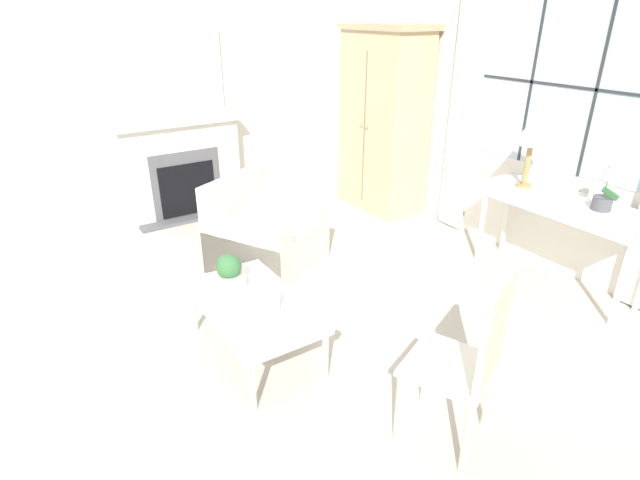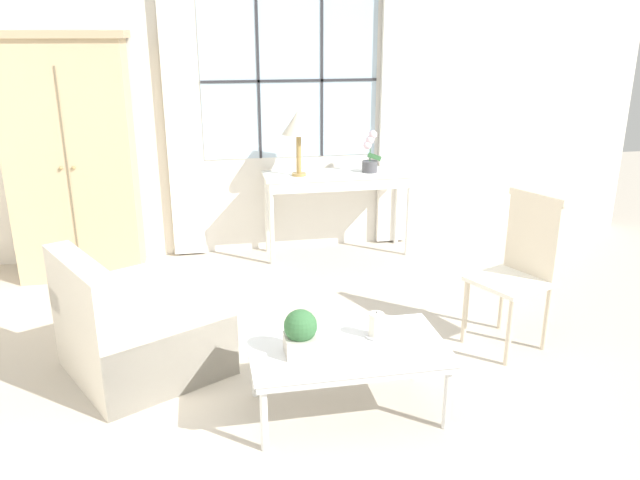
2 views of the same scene
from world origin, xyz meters
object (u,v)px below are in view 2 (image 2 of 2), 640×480
(potted_orchid, at_px, (370,156))
(coffee_table, at_px, (347,352))
(armoire, at_px, (73,157))
(table_lamp, at_px, (298,124))
(console_table, at_px, (338,182))
(side_chair_wooden, at_px, (521,262))
(pillar_candle, at_px, (376,326))
(armchair_upholstered, at_px, (139,332))
(potted_plant_small, at_px, (301,332))

(potted_orchid, bearing_deg, coffee_table, -107.71)
(armoire, bearing_deg, table_lamp, -0.58)
(console_table, bearing_deg, table_lamp, -171.44)
(console_table, distance_m, side_chair_wooden, 2.20)
(table_lamp, height_order, pillar_candle, table_lamp)
(console_table, bearing_deg, pillar_candle, -97.65)
(armchair_upholstered, height_order, potted_plant_small, armchair_upholstered)
(potted_orchid, xyz_separation_m, armchair_upholstered, (-2.01, -1.91, -0.69))
(potted_plant_small, relative_size, pillar_candle, 1.59)
(armchair_upholstered, bearing_deg, potted_plant_small, -38.74)
(armoire, distance_m, potted_orchid, 2.64)
(armchair_upholstered, xyz_separation_m, potted_plant_small, (0.92, -0.73, 0.28))
(armoire, bearing_deg, console_table, 0.91)
(side_chair_wooden, bearing_deg, pillar_candle, -155.23)
(potted_orchid, relative_size, side_chair_wooden, 0.37)
(console_table, bearing_deg, potted_orchid, -5.59)
(potted_orchid, height_order, side_chair_wooden, potted_orchid)
(console_table, xyz_separation_m, side_chair_wooden, (0.81, -2.04, -0.12))
(potted_orchid, height_order, armchair_upholstered, potted_orchid)
(table_lamp, relative_size, pillar_candle, 3.78)
(armchair_upholstered, distance_m, side_chair_wooden, 2.54)
(potted_plant_small, height_order, pillar_candle, potted_plant_small)
(armchair_upholstered, xyz_separation_m, side_chair_wooden, (2.52, -0.09, 0.33))
(console_table, bearing_deg, side_chair_wooden, -68.24)
(console_table, height_order, pillar_candle, console_table)
(armoire, xyz_separation_m, potted_orchid, (2.64, 0.01, -0.08))
(pillar_candle, bearing_deg, potted_plant_small, -166.66)
(potted_orchid, bearing_deg, console_table, 174.41)
(side_chair_wooden, bearing_deg, armoire, 147.61)
(pillar_candle, bearing_deg, potted_orchid, 75.66)
(table_lamp, relative_size, potted_orchid, 1.53)
(console_table, height_order, armchair_upholstered, armchair_upholstered)
(armoire, xyz_separation_m, armchair_upholstered, (0.63, -1.91, -0.77))
(armoire, distance_m, pillar_candle, 3.27)
(table_lamp, xyz_separation_m, armchair_upholstered, (-1.33, -1.89, -1.00))
(table_lamp, bearing_deg, console_table, 8.56)
(console_table, distance_m, potted_plant_small, 2.80)
(potted_orchid, bearing_deg, armchair_upholstered, -136.47)
(potted_plant_small, bearing_deg, side_chair_wooden, 21.74)
(table_lamp, bearing_deg, pillar_candle, -89.25)
(armchair_upholstered, height_order, pillar_candle, armchair_upholstered)
(table_lamp, distance_m, coffee_table, 2.73)
(potted_plant_small, xyz_separation_m, pillar_candle, (0.45, 0.11, -0.06))
(side_chair_wooden, distance_m, potted_plant_small, 1.73)
(coffee_table, xyz_separation_m, potted_plant_small, (-0.27, -0.04, 0.17))
(coffee_table, bearing_deg, side_chair_wooden, 24.03)
(armchair_upholstered, distance_m, pillar_candle, 1.52)
(coffee_table, bearing_deg, potted_orchid, 72.29)
(console_table, distance_m, coffee_table, 2.71)
(side_chair_wooden, bearing_deg, potted_orchid, 104.22)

